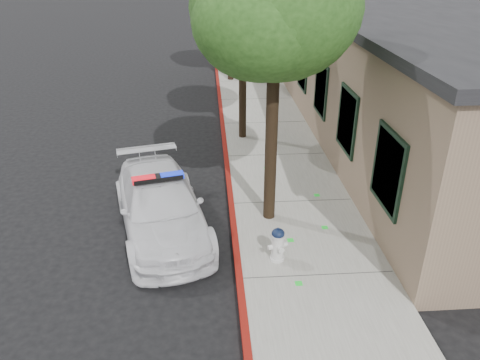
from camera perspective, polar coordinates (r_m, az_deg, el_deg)
name	(u,v)px	position (r m, az deg, el deg)	size (l,w,h in m)	color
ground	(237,284)	(9.45, -0.42, -12.77)	(120.00, 120.00, 0.00)	black
sidewalk	(291,204)	(12.04, 6.28, -2.93)	(3.20, 60.00, 0.15)	gray
red_curb	(231,206)	(11.87, -1.07, -3.19)	(0.14, 60.00, 0.16)	maroon
clapboard_building	(405,67)	(18.18, 19.67, 12.99)	(7.30, 20.89, 4.24)	#8B735B
police_car	(160,205)	(10.88, -9.79, -3.11)	(2.86, 4.86, 1.44)	white
fire_hydrant	(278,244)	(9.67, 4.68, -7.88)	(0.44, 0.38, 0.76)	silver
street_tree_near	(276,14)	(9.74, 4.49, 19.72)	(3.44, 3.48, 6.27)	black
street_tree_mid	(243,6)	(15.06, 0.36, 20.70)	(2.97, 3.04, 5.64)	black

